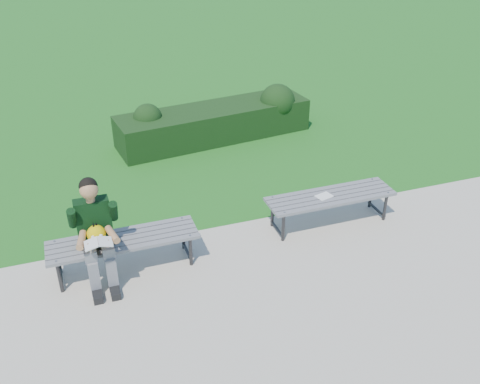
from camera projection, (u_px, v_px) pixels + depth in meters
name	position (u px, v px, depth m)	size (l,w,h in m)	color
ground	(231.00, 225.00, 7.53)	(80.00, 80.00, 0.00)	#1D7F1A
walkway	(280.00, 305.00, 6.09)	(30.00, 3.50, 0.02)	#B3AD95
hedge	(219.00, 120.00, 10.01)	(3.72, 1.36, 0.91)	#173A12
bench_left	(123.00, 242.00, 6.45)	(1.80, 0.50, 0.46)	gray
bench_right	(330.00, 199.00, 7.36)	(1.80, 0.50, 0.46)	gray
seated_boy	(96.00, 230.00, 6.14)	(0.56, 0.76, 1.31)	gray
paper_sheet	(324.00, 196.00, 7.30)	(0.25, 0.21, 0.01)	white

